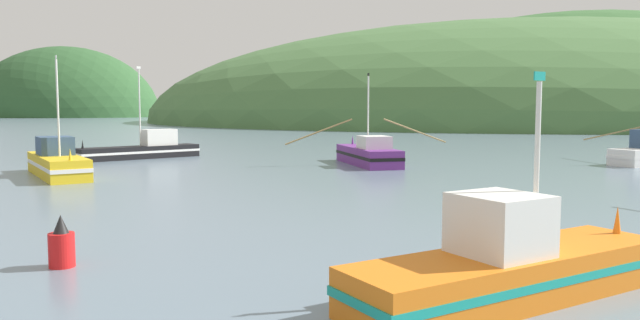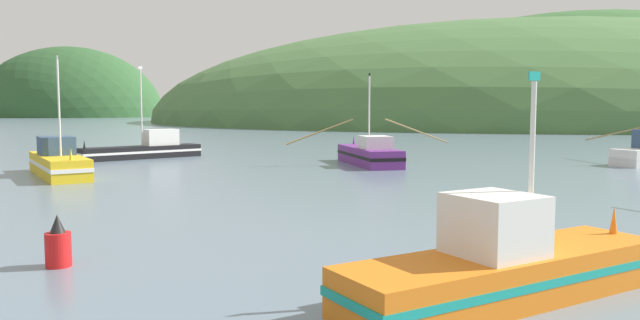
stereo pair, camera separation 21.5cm
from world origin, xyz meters
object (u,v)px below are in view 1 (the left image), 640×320
(fishing_boat_black, at_px, (143,149))
(channel_buoy, at_px, (62,246))
(fishing_boat_orange, at_px, (510,267))
(fishing_boat_yellow, at_px, (57,163))
(fishing_boat_purple, at_px, (368,154))

(fishing_boat_black, relative_size, channel_buoy, 6.52)
(fishing_boat_orange, relative_size, channel_buoy, 5.43)
(fishing_boat_yellow, bearing_deg, fishing_boat_black, 140.38)
(fishing_boat_orange, distance_m, fishing_boat_black, 41.94)
(fishing_boat_black, bearing_deg, channel_buoy, 61.97)
(fishing_boat_orange, relative_size, fishing_boat_yellow, 0.92)
(fishing_boat_black, bearing_deg, fishing_boat_orange, 76.30)
(fishing_boat_black, distance_m, channel_buoy, 35.44)
(fishing_boat_purple, bearing_deg, channel_buoy, 146.41)
(fishing_boat_purple, bearing_deg, fishing_boat_black, 59.80)
(fishing_boat_purple, distance_m, channel_buoy, 30.86)
(fishing_boat_purple, xyz_separation_m, fishing_boat_yellow, (-18.35, -11.09, 0.05))
(fishing_boat_black, distance_m, fishing_boat_yellow, 13.11)
(fishing_boat_purple, xyz_separation_m, fishing_boat_orange, (6.61, -31.03, -0.06))
(fishing_boat_purple, height_order, channel_buoy, fishing_boat_purple)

